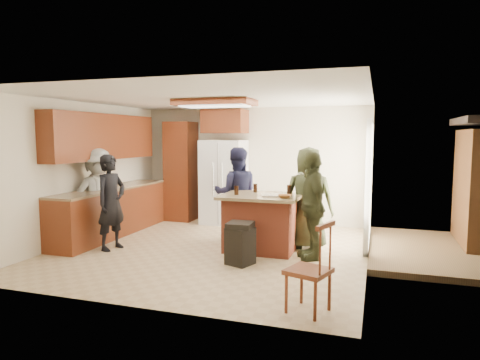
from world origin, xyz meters
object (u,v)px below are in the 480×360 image
(person_side_right, at_px, (312,205))
(kitchen_island, at_px, (261,222))
(refrigerator, at_px, (224,182))
(person_counter, at_px, (98,195))
(person_front_left, at_px, (111,202))
(person_behind_right, at_px, (308,198))
(trash_bin, at_px, (240,243))
(person_behind_left, at_px, (236,193))
(spindle_chair, at_px, (310,271))

(person_side_right, relative_size, kitchen_island, 1.30)
(refrigerator, xyz_separation_m, kitchen_island, (1.34, -1.88, -0.43))
(person_counter, bearing_deg, person_side_right, -68.36)
(person_counter, height_order, refrigerator, refrigerator)
(person_front_left, height_order, person_counter, person_counter)
(person_behind_right, relative_size, trash_bin, 2.72)
(person_behind_left, bearing_deg, spindle_chair, 101.74)
(kitchen_island, bearing_deg, spindle_chair, -63.09)
(person_side_right, xyz_separation_m, trash_bin, (-0.96, -0.63, -0.51))
(person_front_left, bearing_deg, person_side_right, -70.32)
(person_behind_right, xyz_separation_m, spindle_chair, (0.43, -2.62, -0.40))
(person_counter, distance_m, spindle_chair, 4.60)
(person_behind_left, distance_m, refrigerator, 1.44)
(kitchen_island, relative_size, trash_bin, 2.03)
(person_counter, distance_m, refrigerator, 2.70)
(person_front_left, bearing_deg, kitchen_island, -62.09)
(person_behind_left, distance_m, kitchen_island, 0.97)
(person_front_left, xyz_separation_m, person_behind_right, (3.11, 1.05, 0.06))
(person_counter, relative_size, refrigerator, 0.93)
(person_counter, xyz_separation_m, trash_bin, (2.88, -0.59, -0.52))
(refrigerator, relative_size, trash_bin, 2.86)
(trash_bin, height_order, spindle_chair, spindle_chair)
(person_front_left, height_order, person_behind_right, person_behind_right)
(trash_bin, bearing_deg, person_front_left, 176.28)
(refrigerator, bearing_deg, person_behind_right, -36.79)
(person_behind_left, xyz_separation_m, trash_bin, (0.55, -1.48, -0.52))
(person_front_left, distance_m, refrigerator, 2.80)
(person_counter, bearing_deg, person_behind_right, -59.53)
(person_front_left, xyz_separation_m, refrigerator, (1.05, 2.59, 0.11))
(person_side_right, height_order, trash_bin, person_side_right)
(person_counter, relative_size, spindle_chair, 1.68)
(person_counter, relative_size, kitchen_island, 1.30)
(refrigerator, height_order, kitchen_island, refrigerator)
(person_side_right, height_order, refrigerator, refrigerator)
(person_side_right, relative_size, refrigerator, 0.92)
(person_counter, height_order, kitchen_island, person_counter)
(kitchen_island, bearing_deg, trash_bin, -95.78)
(kitchen_island, bearing_deg, refrigerator, 125.48)
(person_front_left, height_order, kitchen_island, person_front_left)
(person_front_left, relative_size, person_behind_right, 0.93)
(person_side_right, distance_m, refrigerator, 3.06)
(trash_bin, bearing_deg, person_counter, 168.50)
(person_behind_left, xyz_separation_m, refrigerator, (-0.70, 1.26, 0.06))
(person_behind_left, distance_m, person_counter, 2.49)
(kitchen_island, height_order, trash_bin, kitchen_island)
(person_front_left, xyz_separation_m, spindle_chair, (3.54, -1.57, -0.34))
(person_behind_right, relative_size, spindle_chair, 1.72)
(person_behind_left, distance_m, spindle_chair, 3.43)
(person_side_right, height_order, kitchen_island, person_side_right)
(person_behind_right, distance_m, refrigerator, 2.58)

